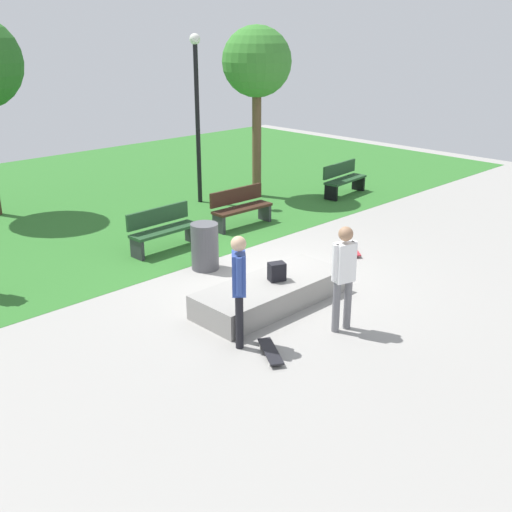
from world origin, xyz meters
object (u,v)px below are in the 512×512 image
Objects in this scene: skater_watching at (239,282)px; park_bench_center_lawn at (240,207)px; concrete_ledge at (270,293)px; park_bench_far_left at (163,228)px; skater_performing_trick at (344,271)px; skateboard_by_ledge at (271,351)px; skateboard_spare at (352,249)px; trash_bin at (205,246)px; park_bench_near_lamppost at (343,178)px; tree_leaning_ash at (257,64)px; lamp_post at (197,104)px; backpack_on_ledge at (277,272)px.

skater_watching reaches higher than park_bench_center_lawn.
park_bench_far_left is at bearing 84.54° from concrete_ledge.
skateboard_by_ledge is (-1.39, 0.21, -0.94)m from skater_performing_trick.
park_bench_far_left and park_bench_center_lawn have the same top height.
skateboard_spare is at bearing 11.30° from concrete_ledge.
skater_watching is at bearing -120.44° from trash_bin.
skater_performing_trick is 3.59m from trash_bin.
concrete_ledge is at bearing -168.70° from skateboard_spare.
concrete_ledge is at bearing 95.10° from skater_performing_trick.
concrete_ledge is 3.56× the size of skateboard_by_ledge.
trash_bin is (1.63, 2.77, -0.55)m from skater_watching.
skater_watching is at bearing 99.55° from skateboard_by_ledge.
skateboard_by_ledge is 0.48× the size of park_bench_near_lamppost.
skateboard_spare is at bearing -139.46° from park_bench_near_lamppost.
tree_leaning_ash is 1.95m from lamp_post.
park_bench_far_left is 0.37× the size of lamp_post.
concrete_ledge is 8.11m from tree_leaning_ash.
skater_watching reaches higher than park_bench_near_lamppost.
skateboard_spare is 6.25m from tree_leaning_ash.
park_bench_near_lamppost is 1.76× the size of trash_bin.
park_bench_center_lawn is (3.95, 4.92, 0.42)m from skateboard_by_ledge.
lamp_post is (3.38, 6.05, 2.44)m from concrete_ledge.
skater_performing_trick is 8.34m from lamp_post.
trash_bin reaches higher than park_bench_near_lamppost.
skateboard_spare is 0.17× the size of lamp_post.
skateboard_spare is 6.02m from lamp_post.
skateboard_by_ledge is 0.49× the size of park_bench_center_lawn.
backpack_on_ledge is at bearing -124.80° from park_bench_center_lawn.
tree_leaning_ash is at bearing -108.94° from backpack_on_ledge.
trash_bin is (1.53, 3.34, 0.40)m from skateboard_by_ledge.
skater_performing_trick is (0.01, -1.42, 0.42)m from backpack_on_ledge.
park_bench_far_left is at bearing -158.15° from tree_leaning_ash.
lamp_post is at bearing 54.90° from skater_watching.
backpack_on_ledge is 0.07× the size of lamp_post.
trash_bin is (-0.07, -1.49, -0.01)m from park_bench_far_left.
skateboard_by_ledge is at bearing -132.95° from tree_leaning_ash.
skateboard_spare is (3.00, 2.08, -0.94)m from skater_performing_trick.
tree_leaning_ash is at bearing 69.15° from skateboard_spare.
backpack_on_ledge is at bearing -167.72° from skateboard_spare.
skater_performing_trick is at bearing -8.44° from skateboard_by_ledge.
park_bench_center_lawn reaches higher than skateboard_spare.
skateboard_by_ledge is at bearing -114.66° from trash_bin.
backpack_on_ledge is 0.18× the size of skater_watching.
concrete_ledge is at bearing -132.38° from tree_leaning_ash.
skater_performing_trick is 1.84× the size of trash_bin.
park_bench_near_lamppost is at bearing -41.49° from tree_leaning_ash.
backpack_on_ledge is 0.34× the size of trash_bin.
skateboard_by_ledge is 0.85× the size of trash_bin.
park_bench_center_lawn is (4.05, 4.35, -0.53)m from skater_watching.
skater_performing_trick is at bearing 112.78° from backpack_on_ledge.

